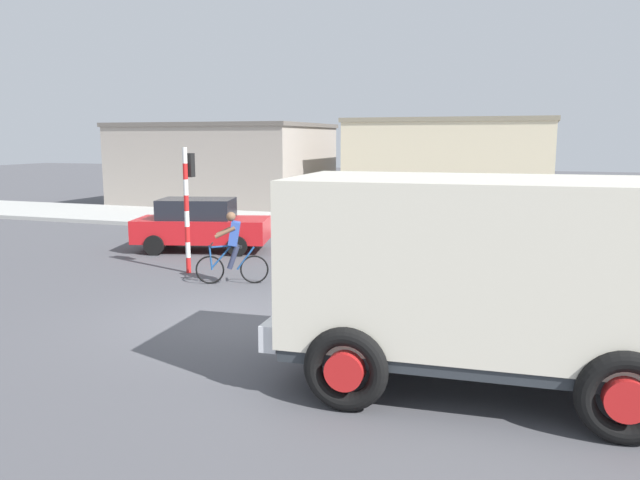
# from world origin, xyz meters

# --- Properties ---
(ground_plane) EXTENTS (120.00, 120.00, 0.00)m
(ground_plane) POSITION_xyz_m (0.00, 0.00, 0.00)
(ground_plane) COLOR #4C4C51
(sidewalk_far) EXTENTS (80.00, 5.00, 0.16)m
(sidewalk_far) POSITION_xyz_m (0.00, 12.70, 0.08)
(sidewalk_far) COLOR #ADADA8
(sidewalk_far) RESTS_ON ground
(truck_foreground) EXTENTS (5.56, 3.09, 2.90)m
(truck_foreground) POSITION_xyz_m (4.67, -1.79, 1.67)
(truck_foreground) COLOR silver
(truck_foreground) RESTS_ON ground
(cyclist) EXTENTS (1.62, 0.76, 1.72)m
(cyclist) POSITION_xyz_m (-1.42, 2.66, 0.86)
(cyclist) COLOR black
(cyclist) RESTS_ON ground
(traffic_light_pole) EXTENTS (0.24, 0.43, 3.20)m
(traffic_light_pole) POSITION_xyz_m (-3.06, 3.45, 2.07)
(traffic_light_pole) COLOR red
(traffic_light_pole) RESTS_ON ground
(car_red_near) EXTENTS (4.31, 2.73, 1.60)m
(car_red_near) POSITION_xyz_m (-4.38, 6.31, 0.82)
(car_red_near) COLOR red
(car_red_near) RESTS_ON ground
(pedestrian_near_kerb) EXTENTS (0.34, 0.22, 1.62)m
(pedestrian_near_kerb) POSITION_xyz_m (4.09, 8.36, 0.85)
(pedestrian_near_kerb) COLOR #2D334C
(pedestrian_near_kerb) RESTS_ON ground
(building_corner_left) EXTENTS (9.81, 7.83, 4.17)m
(building_corner_left) POSITION_xyz_m (-10.18, 19.04, 2.09)
(building_corner_left) COLOR #9E9389
(building_corner_left) RESTS_ON ground
(building_mid_block) EXTENTS (9.38, 5.75, 4.33)m
(building_mid_block) POSITION_xyz_m (1.33, 19.85, 2.17)
(building_mid_block) COLOR beige
(building_mid_block) RESTS_ON ground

